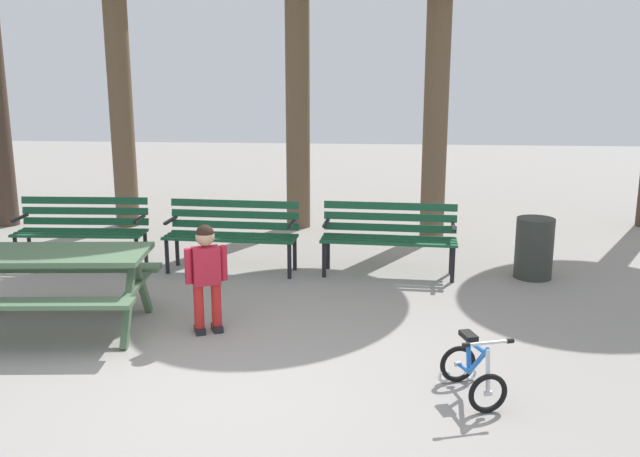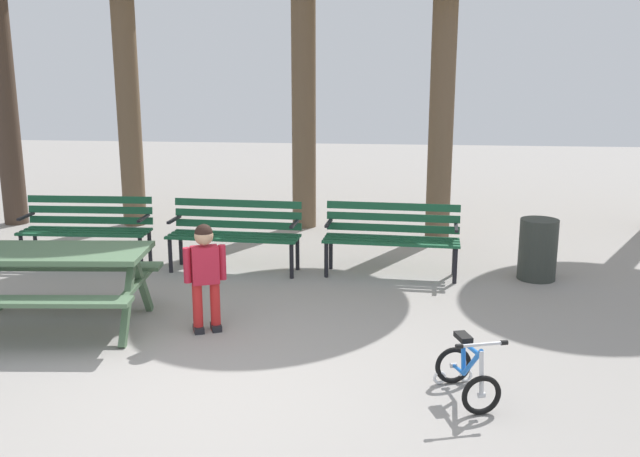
% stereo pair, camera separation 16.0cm
% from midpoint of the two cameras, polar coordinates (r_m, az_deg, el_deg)
% --- Properties ---
extents(ground, '(36.00, 36.00, 0.00)m').
position_cam_midpoint_polar(ground, '(5.55, -8.08, -12.94)').
color(ground, gray).
extents(picnic_table, '(1.92, 1.51, 0.79)m').
position_cam_midpoint_polar(picnic_table, '(6.96, -20.69, -3.06)').
color(picnic_table, '#4C6B4C').
rests_on(picnic_table, ground).
extents(park_bench_far_left, '(1.62, 0.52, 0.85)m').
position_cam_midpoint_polar(park_bench_far_left, '(9.13, -18.16, 0.31)').
color(park_bench_far_left, '#195133').
rests_on(park_bench_far_left, ground).
extents(park_bench_left, '(1.62, 0.54, 0.85)m').
position_cam_midpoint_polar(park_bench_left, '(8.48, -6.46, -0.06)').
color(park_bench_left, '#195133').
rests_on(park_bench_left, ground).
extents(park_bench_right, '(1.62, 0.54, 0.85)m').
position_cam_midpoint_polar(park_bench_right, '(8.29, 6.48, -0.37)').
color(park_bench_right, '#195133').
rests_on(park_bench_right, ground).
extents(child_standing, '(0.37, 0.25, 1.04)m').
position_cam_midpoint_polar(child_standing, '(6.49, -8.76, -3.34)').
color(child_standing, red).
rests_on(child_standing, ground).
extents(kids_bicycle, '(0.50, 0.63, 0.54)m').
position_cam_midpoint_polar(kids_bicycle, '(5.41, 12.86, -11.54)').
color(kids_bicycle, black).
rests_on(kids_bicycle, ground).
extents(trash_bin, '(0.44, 0.44, 0.72)m').
position_cam_midpoint_polar(trash_bin, '(8.50, 18.03, -1.65)').
color(trash_bin, '#2D332D').
rests_on(trash_bin, ground).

